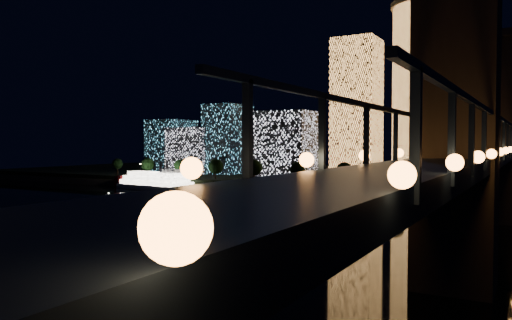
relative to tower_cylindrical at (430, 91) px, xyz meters
The scene contains 11 objects.
ground 140.74m from the tower_cylindrical, 104.72° to the right, with size 520.00×520.00×0.00m, color black.
far_bank 61.36m from the tower_cylindrical, 138.09° to the left, with size 420.00×160.00×5.00m, color black.
seawall 71.90m from the tower_cylindrical, 125.63° to the right, with size 420.00×6.00×3.00m, color #6B5E4C.
tower_cylindrical is the anchor object (origin of this frame).
tower_rectangular 42.89m from the tower_cylindrical, 155.30° to the left, with size 21.35×21.35×67.94m, color #FAA450.
midrise_blocks 105.82m from the tower_cylindrical, behind, with size 96.99×26.68×35.94m.
truss_bridge 132.33m from the tower_cylindrical, 76.16° to the right, with size 13.00×266.00×50.00m.
riverboat 128.88m from the tower_cylindrical, 154.00° to the right, with size 46.26×14.36×13.71m.
motorboats 129.66m from the tower_cylindrical, 112.08° to the right, with size 104.86×71.64×2.78m.
esplanade_trees 79.54m from the tower_cylindrical, 145.05° to the right, with size 166.02×6.88×8.94m.
street_lamps 84.08m from the tower_cylindrical, 152.46° to the right, with size 132.70×0.70×5.65m.
Camera 1 is at (75.49, -96.20, 21.16)m, focal length 35.00 mm.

